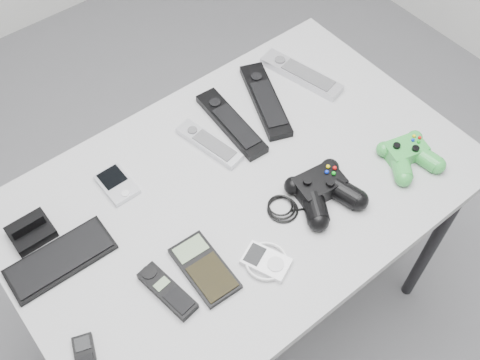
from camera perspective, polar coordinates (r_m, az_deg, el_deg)
floor at (r=1.99m, az=-3.25°, el=-12.72°), size 3.50×3.50×0.00m
desk at (r=1.38m, az=0.08°, el=-2.25°), size 1.10×0.71×0.74m
pda_keyboard at (r=1.28m, az=-17.77°, el=-7.64°), size 0.23×0.10×0.01m
dock_bracket at (r=1.32m, az=-20.61°, el=-4.68°), size 0.09×0.08×0.05m
pda at (r=1.35m, az=-12.40°, el=-0.41°), size 0.07×0.10×0.02m
remote_silver_a at (r=1.40m, az=-3.16°, el=3.74°), size 0.08×0.19×0.02m
remote_black_a at (r=1.44m, az=-0.91°, el=5.84°), size 0.07×0.25×0.03m
remote_black_b at (r=1.49m, az=2.59°, el=8.16°), size 0.16×0.27×0.03m
remote_silver_b at (r=1.57m, az=6.24°, el=10.67°), size 0.11×0.25×0.02m
mobile_phone at (r=1.18m, az=-15.46°, el=-16.89°), size 0.07×0.10×0.01m
cordless_handset at (r=1.19m, az=-7.39°, el=-11.10°), size 0.06×0.15×0.02m
calculator at (r=1.21m, az=-3.63°, el=-8.93°), size 0.09×0.17×0.02m
mp3_player at (r=1.22m, az=2.68°, el=-8.23°), size 0.13×0.13×0.02m
controller_black at (r=1.31m, az=8.43°, el=-0.94°), size 0.29×0.21×0.05m
controller_green at (r=1.42m, az=16.76°, el=2.56°), size 0.17×0.18×0.05m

